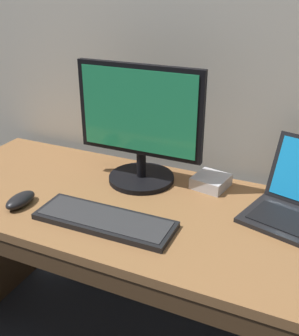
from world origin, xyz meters
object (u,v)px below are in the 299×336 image
(computer_mouse, at_px, (20,200))
(external_drive_box, at_px, (211,181))
(external_monitor, at_px, (140,127))
(wired_keyboard, at_px, (105,220))

(computer_mouse, bearing_deg, external_drive_box, 37.76)
(external_monitor, bearing_deg, computer_mouse, -131.61)
(wired_keyboard, height_order, external_drive_box, external_drive_box)
(wired_keyboard, bearing_deg, external_monitor, 94.14)
(wired_keyboard, distance_m, external_drive_box, 0.42)
(external_monitor, height_order, computer_mouse, external_monitor)
(external_monitor, xyz_separation_m, computer_mouse, (-0.28, -0.32, -0.19))
(computer_mouse, bearing_deg, external_monitor, 50.21)
(external_monitor, distance_m, external_drive_box, 0.32)
(external_monitor, distance_m, computer_mouse, 0.46)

